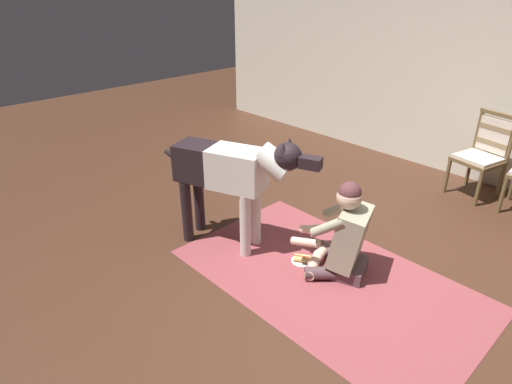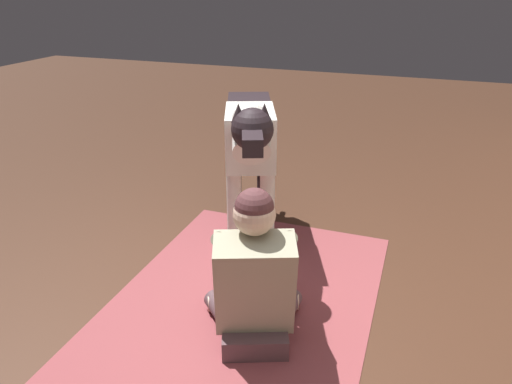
% 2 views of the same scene
% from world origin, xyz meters
% --- Properties ---
extents(ground_plane, '(16.07, 16.07, 0.00)m').
position_xyz_m(ground_plane, '(0.00, 0.00, 0.00)').
color(ground_plane, '#43281A').
extents(area_rug, '(2.58, 1.52, 0.01)m').
position_xyz_m(area_rug, '(-0.05, 0.03, 0.00)').
color(area_rug, brown).
rests_on(area_rug, ground).
extents(person_sitting_on_floor, '(0.72, 0.61, 0.88)m').
position_xyz_m(person_sitting_on_floor, '(-0.03, 0.19, 0.36)').
color(person_sitting_on_floor, '#563E42').
rests_on(person_sitting_on_floor, ground).
extents(large_dog, '(1.47, 0.70, 1.15)m').
position_xyz_m(large_dog, '(-1.03, -0.20, 0.77)').
color(large_dog, silver).
rests_on(large_dog, ground).
extents(hot_dog_on_plate, '(0.21, 0.21, 0.06)m').
position_xyz_m(hot_dog_on_plate, '(-0.36, 0.06, 0.03)').
color(hot_dog_on_plate, silver).
rests_on(hot_dog_on_plate, ground).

